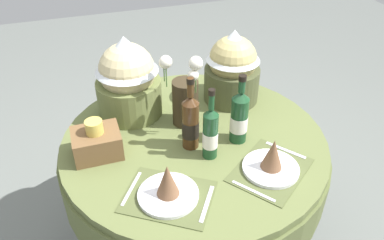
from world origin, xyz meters
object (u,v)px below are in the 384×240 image
place_setting_left (168,188)px  place_setting_right (272,162)px  woven_basket_side_left (97,142)px  flower_vase (185,97)px  wine_bottle_centre (239,117)px  wine_bottle_right (190,122)px  gift_tub_back_left (127,75)px  gift_tub_back_right (233,65)px  wine_bottle_left (210,133)px  dining_table (194,161)px

place_setting_left → place_setting_right: same height
woven_basket_side_left → flower_vase: bearing=13.0°
place_setting_right → wine_bottle_centre: bearing=101.0°
flower_vase → place_setting_right: bearing=-61.5°
place_setting_left → woven_basket_side_left: woven_basket_side_left is taller
place_setting_right → wine_bottle_right: size_ratio=1.21×
gift_tub_back_left → woven_basket_side_left: bearing=-125.7°
wine_bottle_right → place_setting_left: bearing=-123.4°
gift_tub_back_left → gift_tub_back_right: bearing=-4.0°
wine_bottle_left → gift_tub_back_left: gift_tub_back_left is taller
dining_table → woven_basket_side_left: bearing=176.9°
wine_bottle_left → wine_bottle_centre: same height
place_setting_right → flower_vase: (-0.24, 0.44, 0.10)m
gift_tub_back_left → place_setting_right: bearing=-52.7°
gift_tub_back_right → wine_bottle_centre: bearing=-107.9°
place_setting_right → wine_bottle_right: (-0.27, 0.27, 0.09)m
place_setting_left → flower_vase: size_ratio=1.06×
woven_basket_side_left → gift_tub_back_left: bearing=54.3°
wine_bottle_centre → woven_basket_side_left: 0.64m
flower_vase → woven_basket_side_left: 0.46m
flower_vase → wine_bottle_left: bearing=-83.8°
wine_bottle_left → gift_tub_back_right: gift_tub_back_right is taller
gift_tub_back_right → wine_bottle_left: bearing=-123.7°
place_setting_left → gift_tub_back_right: size_ratio=1.09×
wine_bottle_centre → wine_bottle_right: 0.22m
dining_table → gift_tub_back_right: gift_tub_back_right is taller
gift_tub_back_left → wine_bottle_left: bearing=-59.7°
wine_bottle_centre → gift_tub_back_left: bearing=138.0°
gift_tub_back_right → woven_basket_side_left: (-0.74, -0.24, -0.14)m
gift_tub_back_right → woven_basket_side_left: bearing=-161.7°
wine_bottle_centre → gift_tub_back_right: 0.37m
wine_bottle_centre → gift_tub_back_left: (-0.43, 0.38, 0.09)m
gift_tub_back_right → wine_bottle_right: bearing=-136.3°
wine_bottle_left → woven_basket_side_left: wine_bottle_left is taller
place_setting_right → dining_table: bearing=126.5°
dining_table → gift_tub_back_left: bearing=128.1°
dining_table → place_setting_left: bearing=-123.5°
place_setting_left → place_setting_right: 0.45m
wine_bottle_centre → woven_basket_side_left: bearing=170.8°
wine_bottle_left → wine_bottle_right: wine_bottle_right is taller
place_setting_left → gift_tub_back_right: bearing=49.1°
place_setting_right → wine_bottle_left: (-0.21, 0.17, 0.08)m
flower_vase → wine_bottle_right: flower_vase is taller
place_setting_right → wine_bottle_left: size_ratio=1.26×
wine_bottle_right → gift_tub_back_left: 0.42m
flower_vase → wine_bottle_right: size_ratio=1.15×
flower_vase → gift_tub_back_right: size_ratio=1.03×
flower_vase → gift_tub_back_right: flower_vase is taller
flower_vase → wine_bottle_left: 0.27m
wine_bottle_right → dining_table: bearing=56.2°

